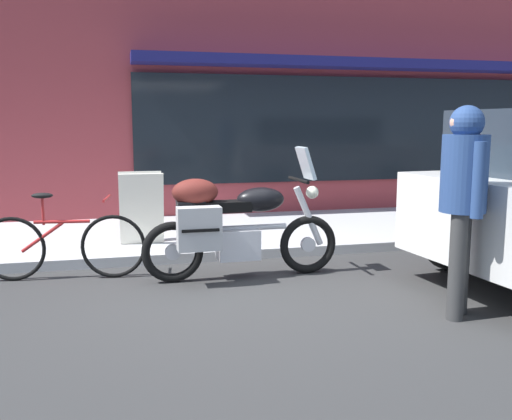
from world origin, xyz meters
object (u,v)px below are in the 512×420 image
touring_motorcycle (231,223)px  parked_bicycle (63,245)px  pedestrian_walking (463,186)px  sandwich_board_sign (141,208)px

touring_motorcycle → parked_bicycle: touring_motorcycle is taller
parked_bicycle → pedestrian_walking: bearing=-31.2°
touring_motorcycle → parked_bicycle: 1.80m
touring_motorcycle → parked_bicycle: size_ratio=1.24×
pedestrian_walking → touring_motorcycle: bearing=135.5°
parked_bicycle → sandwich_board_sign: sandwich_board_sign is taller
touring_motorcycle → pedestrian_walking: size_ratio=1.19×
pedestrian_walking → sandwich_board_sign: pedestrian_walking is taller
touring_motorcycle → sandwich_board_sign: (-0.86, 1.53, -0.03)m
pedestrian_walking → parked_bicycle: bearing=148.8°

